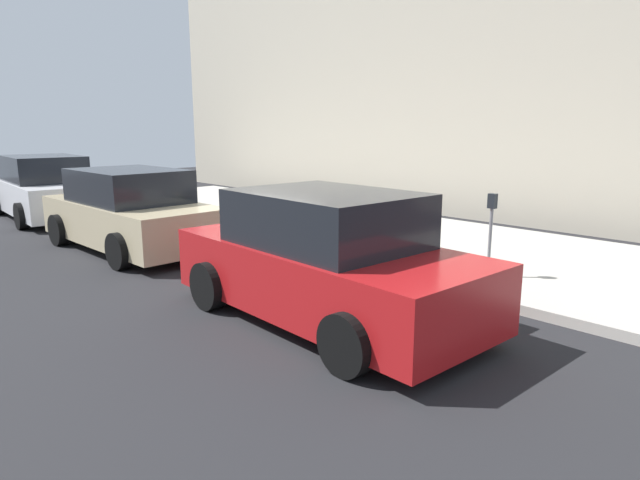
% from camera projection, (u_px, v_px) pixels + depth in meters
% --- Properties ---
extents(ground_plane, '(40.00, 40.00, 0.00)m').
position_uv_depth(ground_plane, '(245.00, 244.00, 11.16)').
color(ground_plane, black).
extents(sidewalk_curb, '(18.00, 5.00, 0.14)m').
position_uv_depth(sidewalk_curb, '(331.00, 226.00, 12.83)').
color(sidewalk_curb, '#ADA89E').
rests_on(sidewalk_curb, ground_plane).
extents(building_facade_sidewalk_side, '(24.00, 3.00, 11.20)m').
position_uv_depth(building_facade_sidewalk_side, '(459.00, 10.00, 15.08)').
color(building_facade_sidewalk_side, '#B2A893').
rests_on(building_facade_sidewalk_side, ground_plane).
extents(suitcase_silver_0, '(0.44, 0.21, 0.90)m').
position_uv_depth(suitcase_silver_0, '(410.00, 244.00, 8.82)').
color(suitcase_silver_0, '#9EA0A8').
rests_on(suitcase_silver_0, sidewalk_curb).
extents(suitcase_olive_1, '(0.47, 0.21, 0.79)m').
position_uv_depth(suitcase_olive_1, '(386.00, 242.00, 9.30)').
color(suitcase_olive_1, '#59601E').
rests_on(suitcase_olive_1, sidewalk_curb).
extents(suitcase_black_2, '(0.47, 0.28, 0.76)m').
position_uv_depth(suitcase_black_2, '(357.00, 234.00, 9.63)').
color(suitcase_black_2, black).
rests_on(suitcase_black_2, sidewalk_curb).
extents(suitcase_navy_3, '(0.50, 0.19, 0.80)m').
position_uv_depth(suitcase_navy_3, '(334.00, 234.00, 10.09)').
color(suitcase_navy_3, navy).
rests_on(suitcase_navy_3, sidewalk_curb).
extents(suitcase_maroon_4, '(0.37, 0.27, 0.57)m').
position_uv_depth(suitcase_maroon_4, '(318.00, 230.00, 10.56)').
color(suitcase_maroon_4, maroon).
rests_on(suitcase_maroon_4, sidewalk_curb).
extents(suitcase_teal_5, '(0.37, 0.26, 0.92)m').
position_uv_depth(suitcase_teal_5, '(300.00, 223.00, 10.86)').
color(suitcase_teal_5, '#0F606B').
rests_on(suitcase_teal_5, sidewalk_curb).
extents(suitcase_red_6, '(0.38, 0.22, 0.72)m').
position_uv_depth(suitcase_red_6, '(282.00, 220.00, 11.18)').
color(suitcase_red_6, red).
rests_on(suitcase_red_6, sidewalk_curb).
extents(fire_hydrant, '(0.39, 0.21, 0.76)m').
position_uv_depth(fire_hydrant, '(256.00, 212.00, 11.86)').
color(fire_hydrant, '#99999E').
rests_on(fire_hydrant, sidewalk_curb).
extents(bollard_post, '(0.16, 0.16, 0.74)m').
position_uv_depth(bollard_post, '(236.00, 211.00, 12.15)').
color(bollard_post, '#333338').
rests_on(bollard_post, sidewalk_curb).
extents(parking_meter, '(0.12, 0.09, 1.27)m').
position_uv_depth(parking_meter, '(491.00, 223.00, 8.03)').
color(parking_meter, slate).
rests_on(parking_meter, sidewalk_curb).
extents(parked_car_red_0, '(4.27, 2.15, 1.61)m').
position_uv_depth(parked_car_red_0, '(326.00, 261.00, 6.64)').
color(parked_car_red_0, '#AD1619').
rests_on(parked_car_red_0, ground_plane).
extents(parked_car_beige_1, '(4.43, 2.12, 1.57)m').
position_uv_depth(parked_car_beige_1, '(130.00, 212.00, 10.56)').
color(parked_car_beige_1, tan).
rests_on(parked_car_beige_1, ground_plane).
extents(parked_car_white_2, '(4.62, 2.21, 1.64)m').
position_uv_depth(parked_car_white_2, '(45.00, 189.00, 14.18)').
color(parked_car_white_2, silver).
rests_on(parked_car_white_2, ground_plane).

